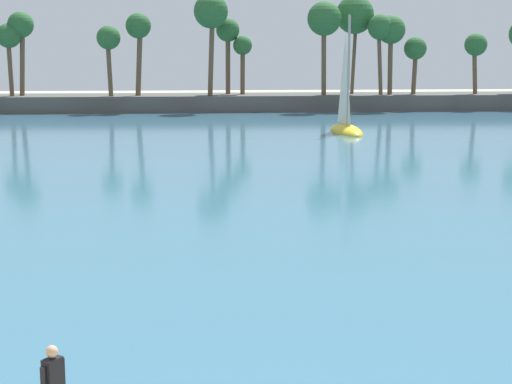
# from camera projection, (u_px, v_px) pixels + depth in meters

# --- Properties ---
(sea) EXTENTS (220.00, 115.66, 0.06)m
(sea) POSITION_uv_depth(u_px,v_px,m) (200.00, 126.00, 72.16)
(sea) COLOR #386B84
(sea) RESTS_ON ground
(palm_headland) EXTENTS (85.48, 6.61, 12.93)m
(palm_headland) POSITION_uv_depth(u_px,v_px,m) (210.00, 76.00, 89.07)
(palm_headland) COLOR #514C47
(palm_headland) RESTS_ON ground
(sailboat_mid_bay) EXTENTS (2.45, 6.97, 9.96)m
(sailboat_mid_bay) POSITION_uv_depth(u_px,v_px,m) (346.00, 121.00, 65.95)
(sailboat_mid_bay) COLOR yellow
(sailboat_mid_bay) RESTS_ON sea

